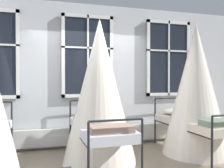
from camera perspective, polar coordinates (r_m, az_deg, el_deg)
name	(u,v)px	position (r m, az deg, el deg)	size (l,w,h in m)	color
ground	(101,165)	(4.37, -2.61, -18.47)	(17.74, 17.74, 0.00)	gray
back_wall_with_windows	(87,75)	(5.43, -5.88, 2.08)	(8.92, 0.10, 3.12)	silver
window_bank	(88,92)	(5.32, -5.65, -1.99)	(5.04, 0.10, 2.80)	black
cot_second	(100,93)	(4.30, -2.93, -2.04)	(1.31, 1.95, 2.54)	black
cot_third	(196,91)	(5.08, 19.02, -1.47)	(1.31, 1.95, 2.57)	black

